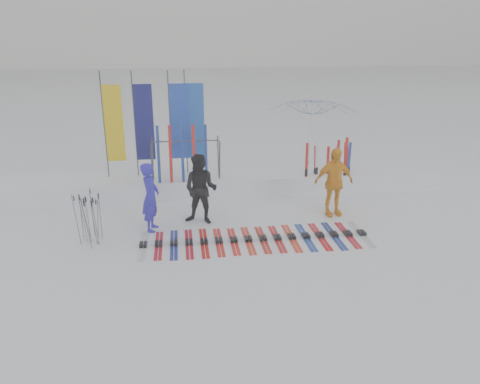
{
  "coord_description": "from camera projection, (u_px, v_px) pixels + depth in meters",
  "views": [
    {
      "loc": [
        -1.26,
        -9.54,
        4.84
      ],
      "look_at": [
        0.2,
        1.6,
        1.0
      ],
      "focal_mm": 35.0,
      "sensor_mm": 36.0,
      "label": 1
    }
  ],
  "objects": [
    {
      "name": "feather_flags",
      "position": [
        158.0,
        123.0,
        14.22
      ],
      "size": [
        3.02,
        0.16,
        3.2
      ],
      "color": "#383A3F",
      "rests_on": "ground"
    },
    {
      "name": "tent_canopy",
      "position": [
        311.0,
        137.0,
        16.33
      ],
      "size": [
        3.48,
        3.53,
        2.79
      ],
      "primitive_type": "imported",
      "rotation": [
        0.0,
        0.0,
        0.15
      ],
      "color": "white",
      "rests_on": "ground"
    },
    {
      "name": "person_blue",
      "position": [
        151.0,
        197.0,
        11.82
      ],
      "size": [
        0.53,
        0.71,
        1.79
      ],
      "primitive_type": "imported",
      "rotation": [
        0.0,
        0.0,
        1.4
      ],
      "color": "#251FB7",
      "rests_on": "ground"
    },
    {
      "name": "pole_cluster",
      "position": [
        89.0,
        219.0,
        11.2
      ],
      "size": [
        0.65,
        0.84,
        1.25
      ],
      "color": "#595B60",
      "rests_on": "ground"
    },
    {
      "name": "person_black",
      "position": [
        201.0,
        189.0,
        12.26
      ],
      "size": [
        1.1,
        0.98,
        1.87
      ],
      "primitive_type": "imported",
      "rotation": [
        0.0,
        0.0,
        -0.36
      ],
      "color": "black",
      "rests_on": "ground"
    },
    {
      "name": "upright_skis",
      "position": [
        334.0,
        167.0,
        14.84
      ],
      "size": [
        1.63,
        0.74,
        1.69
      ],
      "color": "red",
      "rests_on": "ground"
    },
    {
      "name": "ground",
      "position": [
        240.0,
        256.0,
        10.67
      ],
      "size": [
        120.0,
        120.0,
        0.0
      ],
      "primitive_type": "plane",
      "color": "white",
      "rests_on": "ground"
    },
    {
      "name": "snow_bank",
      "position": [
        222.0,
        183.0,
        14.89
      ],
      "size": [
        14.0,
        1.6,
        0.6
      ],
      "primitive_type": "cube",
      "color": "white",
      "rests_on": "ground"
    },
    {
      "name": "person_yellow",
      "position": [
        334.0,
        182.0,
        12.81
      ],
      "size": [
        1.17,
        0.59,
        1.91
      ],
      "primitive_type": "imported",
      "rotation": [
        0.0,
        0.0,
        0.11
      ],
      "color": "orange",
      "rests_on": "ground"
    },
    {
      "name": "ski_rack",
      "position": [
        186.0,
        154.0,
        14.03
      ],
      "size": [
        2.04,
        0.8,
        1.23
      ],
      "color": "#383A3F",
      "rests_on": "ground"
    },
    {
      "name": "ski_row",
      "position": [
        256.0,
        239.0,
        11.48
      ],
      "size": [
        5.6,
        1.7,
        0.07
      ],
      "color": "silver",
      "rests_on": "ground"
    }
  ]
}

